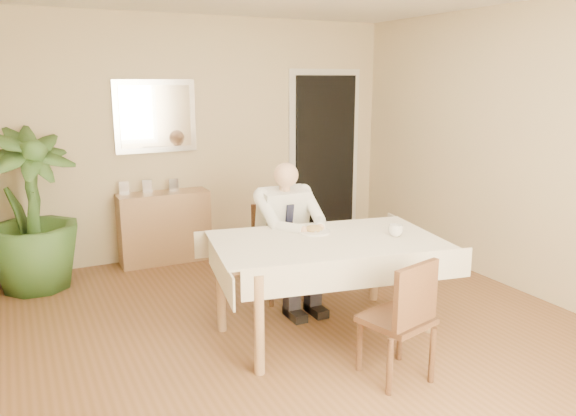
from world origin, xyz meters
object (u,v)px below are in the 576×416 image
chair_far (277,245)px  coffee_mug (396,230)px  seated_man (291,229)px  sideboard (165,227)px  potted_palm (30,210)px  chair_near (404,315)px  dining_table (326,250)px

chair_far → coffee_mug: same height
seated_man → sideboard: size_ratio=1.31×
seated_man → sideboard: (-0.68, 1.68, -0.31)m
potted_palm → sideboard: bearing=10.5°
chair_near → potted_palm: 3.56m
chair_near → sideboard: size_ratio=0.88×
seated_man → coffee_mug: size_ratio=10.98×
chair_far → potted_palm: potted_palm is taller
chair_near → coffee_mug: 0.90m
chair_far → chair_near: bearing=-88.8°
chair_far → coffee_mug: size_ratio=7.44×
chair_near → coffee_mug: size_ratio=7.37×
sideboard → potted_palm: size_ratio=0.63×
sideboard → potted_palm: bearing=-168.9°
coffee_mug → potted_palm: 3.32m
chair_far → coffee_mug: 1.21m
dining_table → coffee_mug: coffee_mug is taller
potted_palm → chair_far: bearing=-30.4°
chair_near → potted_palm: (-2.04, 2.90, 0.29)m
chair_near → dining_table: bearing=80.4°
dining_table → chair_far: bearing=100.0°
coffee_mug → sideboard: coffee_mug is taller
chair_far → seated_man: 0.36m
coffee_mug → sideboard: 2.75m
chair_near → seated_man: seated_man is taller
potted_palm → dining_table: bearing=-45.9°
chair_far → chair_near: size_ratio=1.01×
dining_table → chair_far: size_ratio=2.24×
sideboard → dining_table: bearing=-72.8°
chair_near → sideboard: bearing=89.0°
seated_man → coffee_mug: seated_man is taller
dining_table → sideboard: size_ratio=1.99×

